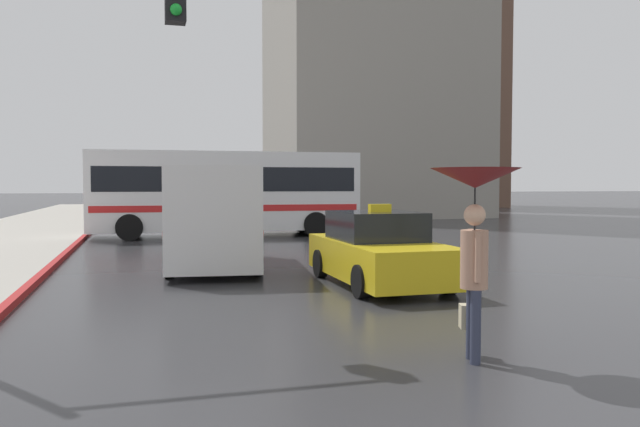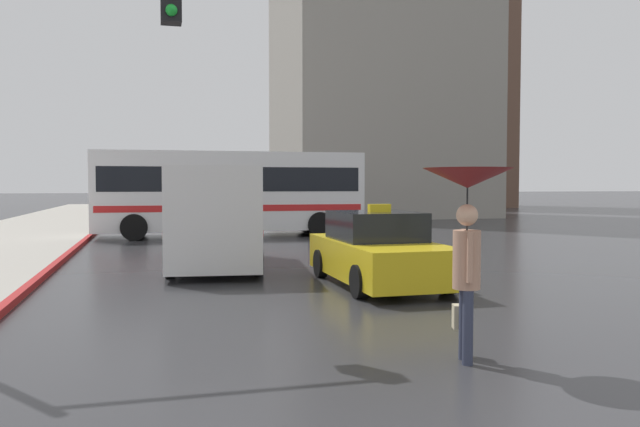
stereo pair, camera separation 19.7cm
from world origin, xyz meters
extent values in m
cube|color=gold|center=(1.36, 8.49, 0.53)|extent=(1.80, 4.22, 0.72)
cube|color=black|center=(1.36, 8.70, 1.18)|extent=(1.58, 1.90, 0.57)
cylinder|color=black|center=(2.22, 7.18, 0.30)|extent=(0.20, 0.60, 0.60)
cylinder|color=black|center=(0.51, 7.18, 0.30)|extent=(0.20, 0.60, 0.60)
cylinder|color=black|center=(2.22, 9.79, 0.30)|extent=(0.20, 0.60, 0.60)
cylinder|color=black|center=(0.51, 9.79, 0.30)|extent=(0.20, 0.60, 0.60)
cube|color=yellow|center=(1.36, 8.49, 1.54)|extent=(0.44, 0.16, 0.16)
cube|color=silver|center=(-1.53, 12.00, 1.28)|extent=(2.58, 5.32, 2.23)
cube|color=black|center=(-1.53, 12.00, 1.68)|extent=(2.55, 4.91, 0.58)
cube|color=red|center=(-1.53, 12.00, 1.01)|extent=(2.58, 5.12, 0.14)
cylinder|color=black|center=(-0.76, 10.37, 0.32)|extent=(0.27, 0.65, 0.63)
cylinder|color=black|center=(-2.65, 10.59, 0.32)|extent=(0.27, 0.65, 0.63)
cylinder|color=black|center=(-0.40, 13.42, 0.32)|extent=(0.27, 0.65, 0.63)
cylinder|color=black|center=(-2.29, 13.64, 0.32)|extent=(0.27, 0.65, 0.63)
cube|color=silver|center=(-0.08, 21.09, 1.75)|extent=(10.19, 2.81, 2.98)
cube|color=black|center=(-0.08, 21.09, 2.20)|extent=(9.68, 2.81, 0.91)
cube|color=red|center=(-0.08, 21.09, 1.13)|extent=(9.88, 2.82, 0.24)
cylinder|color=black|center=(-3.66, 20.00, 0.48)|extent=(0.97, 0.31, 0.96)
cylinder|color=black|center=(-3.58, 22.40, 0.48)|extent=(0.97, 0.31, 0.96)
cylinder|color=black|center=(3.17, 19.79, 0.48)|extent=(0.97, 0.31, 0.96)
cylinder|color=black|center=(3.24, 22.19, 0.48)|extent=(0.97, 0.31, 0.96)
cylinder|color=#2D3347|center=(0.38, 3.03, 0.42)|extent=(0.15, 0.15, 0.84)
cylinder|color=#2D3347|center=(0.45, 3.24, 0.42)|extent=(0.15, 0.15, 0.84)
cylinder|color=tan|center=(0.41, 3.14, 1.17)|extent=(0.39, 0.39, 0.66)
sphere|color=#DBAD89|center=(0.41, 3.14, 1.67)|extent=(0.24, 0.24, 0.24)
cylinder|color=tan|center=(0.36, 2.95, 1.22)|extent=(0.09, 0.09, 0.56)
cylinder|color=tan|center=(0.47, 3.32, 1.22)|extent=(0.09, 0.09, 0.56)
cone|color=maroon|center=(0.41, 3.14, 2.09)|extent=(1.00, 1.00, 0.23)
cylinder|color=black|center=(0.41, 3.14, 1.74)|extent=(0.02, 0.02, 0.69)
cube|color=#BFB28C|center=(0.45, 3.42, 0.46)|extent=(0.15, 0.20, 0.28)
sphere|color=green|center=(-2.72, 5.59, 4.37)|extent=(0.16, 0.16, 0.16)
cube|color=brown|center=(22.26, 49.16, 12.83)|extent=(10.40, 9.98, 25.67)
camera|label=1|loc=(-3.18, -3.12, 2.01)|focal=35.00mm
camera|label=2|loc=(-2.99, -3.17, 2.01)|focal=35.00mm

